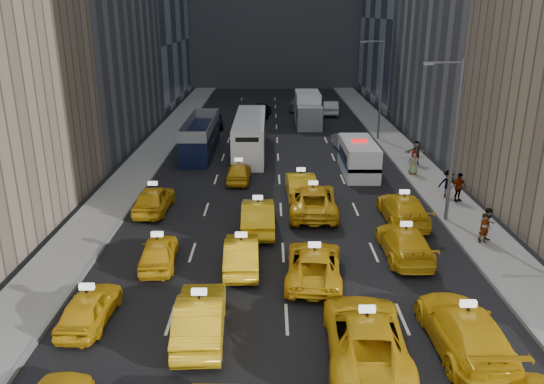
{
  "coord_description": "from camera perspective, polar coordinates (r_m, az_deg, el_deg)",
  "views": [
    {
      "loc": [
        -0.62,
        -15.83,
        11.34
      ],
      "look_at": [
        -0.54,
        11.38,
        2.0
      ],
      "focal_mm": 35.0,
      "sensor_mm": 36.0,
      "label": 1
    }
  ],
  "objects": [
    {
      "name": "ground",
      "position": [
        19.48,
        1.76,
        -16.66
      ],
      "size": [
        160.0,
        160.0,
        0.0
      ],
      "primitive_type": "plane",
      "color": "black",
      "rests_on": "ground"
    },
    {
      "name": "taxi_9",
      "position": [
        24.61,
        -3.29,
        -6.63
      ],
      "size": [
        1.7,
        4.48,
        1.46
      ],
      "primitive_type": "imported",
      "rotation": [
        0.0,
        0.0,
        3.18
      ],
      "color": "gold",
      "rests_on": "ground"
    },
    {
      "name": "taxi_16",
      "position": [
        36.98,
        -3.58,
        2.15
      ],
      "size": [
        1.67,
        4.02,
        1.36
      ],
      "primitive_type": "imported",
      "rotation": [
        0.0,
        0.0,
        3.13
      ],
      "color": "gold",
      "rests_on": "ground"
    },
    {
      "name": "pedestrian_5",
      "position": [
        41.94,
        15.24,
        4.08
      ],
      "size": [
        1.76,
        0.84,
        1.82
      ],
      "primitive_type": "imported",
      "rotation": [
        0.0,
        0.0,
        -0.22
      ],
      "color": "gray",
      "rests_on": "sidewalk_east"
    },
    {
      "name": "sidewalk_west",
      "position": [
        43.5,
        -13.32,
        3.41
      ],
      "size": [
        3.0,
        90.0,
        0.15
      ],
      "primitive_type": "cube",
      "color": "gray",
      "rests_on": "ground"
    },
    {
      "name": "box_truck",
      "position": [
        55.74,
        3.89,
        8.86
      ],
      "size": [
        2.8,
        7.32,
        3.3
      ],
      "rotation": [
        0.0,
        0.0,
        -0.05
      ],
      "color": "white",
      "rests_on": "ground"
    },
    {
      "name": "taxi_4",
      "position": [
        21.73,
        -19.05,
        -11.64
      ],
      "size": [
        1.74,
        3.96,
        1.33
      ],
      "primitive_type": "imported",
      "rotation": [
        0.0,
        0.0,
        3.1
      ],
      "color": "gold",
      "rests_on": "ground"
    },
    {
      "name": "streetlight_far",
      "position": [
        49.25,
        11.53,
        11.08
      ],
      "size": [
        2.15,
        0.22,
        9.0
      ],
      "color": "#595B60",
      "rests_on": "ground"
    },
    {
      "name": "streetlight_near",
      "position": [
        30.2,
        18.87,
        5.65
      ],
      "size": [
        2.15,
        0.22,
        9.0
      ],
      "color": "#595B60",
      "rests_on": "ground"
    },
    {
      "name": "misc_car_4",
      "position": [
        61.81,
        6.32,
        8.99
      ],
      "size": [
        2.04,
        4.91,
        1.58
      ],
      "primitive_type": "imported",
      "rotation": [
        0.0,
        0.0,
        3.06
      ],
      "color": "#A7ABAE",
      "rests_on": "ground"
    },
    {
      "name": "double_decker",
      "position": [
        44.71,
        -7.7,
        5.93
      ],
      "size": [
        3.57,
        10.03,
        2.86
      ],
      "rotation": [
        0.0,
        0.0,
        -0.14
      ],
      "color": "black",
      "rests_on": "ground"
    },
    {
      "name": "taxi_5",
      "position": [
        19.96,
        -7.72,
        -13.12
      ],
      "size": [
        1.92,
        4.91,
        1.59
      ],
      "primitive_type": "imported",
      "rotation": [
        0.0,
        0.0,
        3.19
      ],
      "color": "gold",
      "rests_on": "ground"
    },
    {
      "name": "sidewalk_east",
      "position": [
        43.79,
        14.57,
        3.41
      ],
      "size": [
        3.0,
        90.0,
        0.15
      ],
      "primitive_type": "cube",
      "color": "gray",
      "rests_on": "ground"
    },
    {
      "name": "curb_west",
      "position": [
        43.19,
        -11.44,
        3.46
      ],
      "size": [
        0.15,
        90.0,
        0.18
      ],
      "primitive_type": "cube",
      "color": "slate",
      "rests_on": "ground"
    },
    {
      "name": "curb_east",
      "position": [
        43.45,
        12.72,
        3.46
      ],
      "size": [
        0.15,
        90.0,
        0.18
      ],
      "primitive_type": "cube",
      "color": "slate",
      "rests_on": "ground"
    },
    {
      "name": "taxi_10",
      "position": [
        23.73,
        4.54,
        -7.72
      ],
      "size": [
        2.83,
        5.34,
        1.43
      ],
      "primitive_type": "imported",
      "rotation": [
        0.0,
        0.0,
        3.05
      ],
      "color": "gold",
      "rests_on": "ground"
    },
    {
      "name": "misc_car_2",
      "position": [
        64.19,
        2.82,
        9.42
      ],
      "size": [
        2.27,
        5.23,
        1.5
      ],
      "primitive_type": "imported",
      "rotation": [
        0.0,
        0.0,
        3.11
      ],
      "color": "gray",
      "rests_on": "ground"
    },
    {
      "name": "pedestrian_1",
      "position": [
        29.11,
        22.22,
        -3.28
      ],
      "size": [
        0.97,
        0.74,
        1.76
      ],
      "primitive_type": "imported",
      "rotation": [
        0.0,
        0.0,
        0.36
      ],
      "color": "gray",
      "rests_on": "sidewalk_east"
    },
    {
      "name": "pedestrian_4",
      "position": [
        39.41,
        14.99,
        3.1
      ],
      "size": [
        0.89,
        0.54,
        1.73
      ],
      "primitive_type": "imported",
      "rotation": [
        0.0,
        0.0,
        -0.1
      ],
      "color": "gray",
      "rests_on": "sidewalk_east"
    },
    {
      "name": "misc_car_3",
      "position": [
        60.34,
        -1.12,
        8.87
      ],
      "size": [
        2.4,
        4.88,
        1.6
      ],
      "primitive_type": "imported",
      "rotation": [
        0.0,
        0.0,
        3.03
      ],
      "color": "black",
      "rests_on": "ground"
    },
    {
      "name": "taxi_12",
      "position": [
        32.12,
        -12.6,
        -0.76
      ],
      "size": [
        1.97,
        4.56,
        1.53
      ],
      "primitive_type": "imported",
      "rotation": [
        0.0,
        0.0,
        3.11
      ],
      "color": "gold",
      "rests_on": "ground"
    },
    {
      "name": "taxi_6",
      "position": [
        19.08,
        10.02,
        -14.91
      ],
      "size": [
        2.95,
        5.9,
        1.6
      ],
      "primitive_type": "imported",
      "rotation": [
        0.0,
        0.0,
        3.09
      ],
      "color": "gold",
      "rests_on": "ground"
    },
    {
      "name": "pedestrian_2",
      "position": [
        34.99,
        18.39,
        0.82
      ],
      "size": [
        1.24,
        0.84,
        1.77
      ],
      "primitive_type": "imported",
      "rotation": [
        0.0,
        0.0,
        -0.35
      ],
      "color": "gray",
      "rests_on": "sidewalk_east"
    },
    {
      "name": "taxi_17",
      "position": [
        33.77,
        3.1,
        0.75
      ],
      "size": [
        1.87,
        4.99,
        1.63
      ],
      "primitive_type": "imported",
      "rotation": [
        0.0,
        0.0,
        3.17
      ],
      "color": "gold",
      "rests_on": "ground"
    },
    {
      "name": "city_bus",
      "position": [
        44.47,
        -2.38,
        6.13
      ],
      "size": [
        3.6,
        11.86,
        3.02
      ],
      "rotation": [
        0.0,
        0.0,
        -0.1
      ],
      "color": "silver",
      "rests_on": "ground"
    },
    {
      "name": "nypd_van",
      "position": [
        39.19,
        9.27,
        3.62
      ],
      "size": [
        2.92,
        6.15,
        2.55
      ],
      "rotation": [
        0.0,
        0.0,
        -0.1
      ],
      "color": "silver",
      "rests_on": "ground"
    },
    {
      "name": "pedestrian_3",
      "position": [
        34.52,
        19.43,
        0.5
      ],
      "size": [
        1.17,
        0.88,
        1.82
      ],
      "primitive_type": "imported",
      "rotation": [
        0.0,
        0.0,
        0.42
      ],
      "color": "gray",
      "rests_on": "sidewalk_east"
    },
    {
      "name": "taxi_7",
      "position": [
        20.22,
        20.02,
        -13.73
      ],
      "size": [
        2.43,
        5.65,
        1.62
      ],
      "primitive_type": "imported",
      "rotation": [
        0.0,
        0.0,
        3.17
      ],
      "color": "gold",
      "rests_on": "ground"
    },
    {
      "name": "taxi_14",
      "position": [
        31.15,
        4.4,
        -0.84
      ],
      "size": [
        2.96,
        6.04,
        1.65
      ],
      "primitive_type": "imported",
      "rotation": [
        0.0,
        0.0,
        3.1
      ],
      "color": "gold",
      "rests_on": "ground"
    },
    {
      "name": "misc_car_1",
      "position": [
        55.25,
        -6.65,
        7.74
      ],
      "size": [
        3.11,
        5.55,
        1.47
      ],
      "primitive_type": "imported",
      "rotation": [
        0.0,
        0.0,
        3.27
      ],
      "color": "black",
      "rests_on": "ground"
    },
    {
      "name": "taxi_15",
      "position": [
        30.72,
        13.92,
        -1.75
      ],
      "size": [
        2.22,
        5.39,
        1.56
      ],
      "primitive_type": "imported",
      "rotation": [
        0.0,
        0.0,
        3.15
      ],
      "color": "gold",
      "rests_on": "ground"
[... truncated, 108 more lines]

